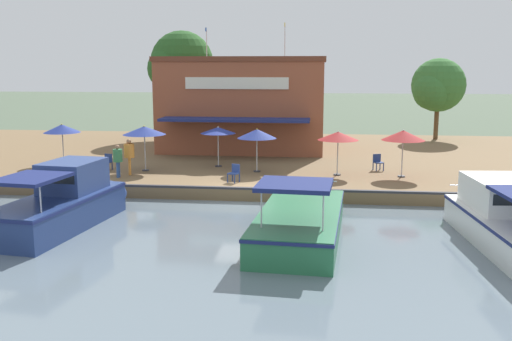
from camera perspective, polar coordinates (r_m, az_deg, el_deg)
name	(u,v)px	position (r m, az deg, el deg)	size (l,w,h in m)	color
ground_plane	(246,203)	(25.26, -1.06, -3.29)	(220.00, 220.00, 0.00)	#4C5B47
quay_deck	(269,158)	(35.93, 1.29, 1.27)	(22.00, 56.00, 0.60)	brown
quay_edge_fender	(246,188)	(25.22, -1.03, -1.80)	(0.20, 50.40, 0.10)	#2D2D33
waterfront_restaurant	(246,103)	(38.28, -1.05, 6.78)	(9.79, 10.56, 8.18)	brown
patio_umbrella_near_quay_edge	(144,130)	(30.03, -11.11, 3.95)	(2.21, 2.21, 2.37)	#B7B7B7
patio_umbrella_mid_patio_right	(257,134)	(29.19, 0.09, 3.70)	(2.01, 2.01, 2.26)	#B7B7B7
patio_umbrella_back_row	(218,130)	(30.80, -3.82, 4.02)	(1.90, 1.90, 2.20)	#B7B7B7
patio_umbrella_mid_patio_left	(338,136)	(28.55, 8.21, 3.44)	(2.03, 2.03, 2.23)	#B7B7B7
patio_umbrella_by_entrance	(403,135)	(28.70, 14.51, 3.43)	(2.11, 2.11, 2.35)	#B7B7B7
patio_umbrella_far_corner	(62,129)	(33.17, -18.83, 3.99)	(1.99, 1.99, 2.28)	#B7B7B7
cafe_chair_facing_river	(234,172)	(26.76, -2.18, -0.17)	(0.59, 0.59, 0.85)	navy
cafe_chair_back_row_seat	(378,161)	(30.50, 12.09, 0.90)	(0.57, 0.57, 0.85)	navy
cafe_chair_far_corner_seat	(107,161)	(30.89, -14.65, 0.91)	(0.52, 0.52, 0.85)	navy
person_near_entrance	(118,157)	(28.61, -13.66, 1.29)	(0.46, 0.46, 1.61)	#2D5193
person_mid_patio	(129,152)	(29.16, -12.57, 1.80)	(0.51, 0.51, 1.81)	orange
motorboat_nearest_quay	(503,218)	(21.33, 23.50, -4.35)	(8.28, 3.12, 2.12)	white
motorboat_outer_channel	(69,201)	(22.74, -18.16, -2.93)	(7.63, 3.07, 2.34)	navy
motorboat_second_along	(302,217)	(20.55, 4.65, -4.64)	(8.59, 3.22, 2.31)	#287047
tree_behind_restaurant	(179,64)	(43.87, -7.71, 10.49)	(4.96, 4.72, 8.05)	brown
tree_downstream_bank	(437,87)	(44.51, 17.62, 8.00)	(4.15, 3.95, 6.00)	brown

